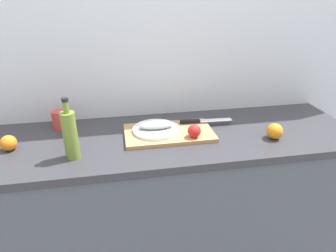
# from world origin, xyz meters

# --- Properties ---
(back_wall) EXTENTS (3.20, 0.05, 2.50)m
(back_wall) POSITION_xyz_m (0.00, 0.33, 1.25)
(back_wall) COLOR silver
(back_wall) RESTS_ON ground_plane
(kitchen_counter) EXTENTS (2.00, 0.60, 0.90)m
(kitchen_counter) POSITION_xyz_m (0.00, 0.00, 0.45)
(kitchen_counter) COLOR #4C5159
(kitchen_counter) RESTS_ON ground_plane
(cutting_board) EXTENTS (0.46, 0.26, 0.02)m
(cutting_board) POSITION_xyz_m (-0.00, 0.01, 0.91)
(cutting_board) COLOR tan
(cutting_board) RESTS_ON kitchen_counter
(white_plate) EXTENTS (0.24, 0.24, 0.01)m
(white_plate) POSITION_xyz_m (-0.06, 0.03, 0.93)
(white_plate) COLOR white
(white_plate) RESTS_ON cutting_board
(fish_fillet) EXTENTS (0.18, 0.08, 0.04)m
(fish_fillet) POSITION_xyz_m (-0.06, 0.03, 0.95)
(fish_fillet) COLOR #999E99
(fish_fillet) RESTS_ON white_plate
(chef_knife) EXTENTS (0.29, 0.04, 0.02)m
(chef_knife) POSITION_xyz_m (0.19, 0.09, 0.93)
(chef_knife) COLOR silver
(chef_knife) RESTS_ON cutting_board
(tomato_0) EXTENTS (0.07, 0.07, 0.07)m
(tomato_0) POSITION_xyz_m (0.11, -0.08, 0.95)
(tomato_0) COLOR red
(tomato_0) RESTS_ON cutting_board
(olive_oil_bottle) EXTENTS (0.06, 0.06, 0.28)m
(olive_oil_bottle) POSITION_xyz_m (-0.46, -0.13, 1.02)
(olive_oil_bottle) COLOR olive
(olive_oil_bottle) RESTS_ON kitchen_counter
(coffee_mug_0) EXTENTS (0.11, 0.07, 0.10)m
(coffee_mug_0) POSITION_xyz_m (-0.56, 0.20, 0.95)
(coffee_mug_0) COLOR #CC3F38
(coffee_mug_0) RESTS_ON kitchen_counter
(orange_0) EXTENTS (0.07, 0.07, 0.07)m
(orange_0) POSITION_xyz_m (-0.77, -0.01, 0.94)
(orange_0) COLOR orange
(orange_0) RESTS_ON kitchen_counter
(orange_1) EXTENTS (0.08, 0.08, 0.08)m
(orange_1) POSITION_xyz_m (0.52, -0.12, 0.94)
(orange_1) COLOR orange
(orange_1) RESTS_ON kitchen_counter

